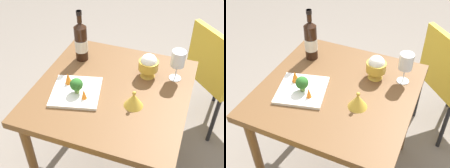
{
  "view_description": "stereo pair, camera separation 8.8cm",
  "coord_description": "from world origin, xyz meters",
  "views": [
    {
      "loc": [
        -0.4,
        1.12,
        1.75
      ],
      "look_at": [
        0.0,
        0.0,
        0.77
      ],
      "focal_mm": 46.27,
      "sensor_mm": 36.0,
      "label": 1
    },
    {
      "loc": [
        -0.48,
        1.08,
        1.75
      ],
      "look_at": [
        0.0,
        0.0,
        0.77
      ],
      "focal_mm": 46.27,
      "sensor_mm": 36.0,
      "label": 2
    }
  ],
  "objects": [
    {
      "name": "carrot_garnish_left",
      "position": [
        0.1,
        0.14,
        0.79
      ],
      "size": [
        0.03,
        0.03,
        0.06
      ],
      "color": "orange",
      "rests_on": "serving_plate"
    },
    {
      "name": "rice_bowl_lid",
      "position": [
        -0.15,
        0.09,
        0.78
      ],
      "size": [
        0.1,
        0.1,
        0.09
      ],
      "color": "gold",
      "rests_on": "dining_table"
    },
    {
      "name": "serving_plate",
      "position": [
        0.17,
        0.1,
        0.75
      ],
      "size": [
        0.3,
        0.3,
        0.02
      ],
      "rotation": [
        0.0,
        0.0,
        0.24
      ],
      "color": "white",
      "rests_on": "dining_table"
    },
    {
      "name": "ground_plane",
      "position": [
        0.0,
        0.0,
        0.0
      ],
      "size": [
        8.0,
        8.0,
        0.0
      ],
      "primitive_type": "plane",
      "color": "gray"
    },
    {
      "name": "carrot_garnish_right",
      "position": [
        0.23,
        0.05,
        0.79
      ],
      "size": [
        0.04,
        0.04,
        0.07
      ],
      "color": "orange",
      "rests_on": "serving_plate"
    },
    {
      "name": "broccoli_floret",
      "position": [
        0.16,
        0.11,
        0.81
      ],
      "size": [
        0.07,
        0.07,
        0.09
      ],
      "color": "#729E4C",
      "rests_on": "serving_plate"
    },
    {
      "name": "wine_bottle",
      "position": [
        0.27,
        -0.2,
        0.87
      ],
      "size": [
        0.08,
        0.08,
        0.32
      ],
      "color": "black",
      "rests_on": "dining_table"
    },
    {
      "name": "rice_bowl",
      "position": [
        -0.15,
        -0.17,
        0.82
      ],
      "size": [
        0.11,
        0.11,
        0.14
      ],
      "color": "gold",
      "rests_on": "dining_table"
    },
    {
      "name": "wine_glass",
      "position": [
        -0.3,
        -0.2,
        0.87
      ],
      "size": [
        0.08,
        0.08,
        0.18
      ],
      "color": "white",
      "rests_on": "dining_table"
    },
    {
      "name": "chair_by_wall",
      "position": [
        -0.54,
        -0.66,
        0.53
      ],
      "size": [
        0.57,
        0.57,
        0.85
      ],
      "rotation": [
        0.0,
        0.0,
        2.34
      ],
      "color": "gold",
      "rests_on": "ground_plane"
    },
    {
      "name": "dining_table",
      "position": [
        0.0,
        0.0,
        0.65
      ],
      "size": [
        0.82,
        0.82,
        0.74
      ],
      "color": "brown",
      "rests_on": "ground_plane"
    }
  ]
}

